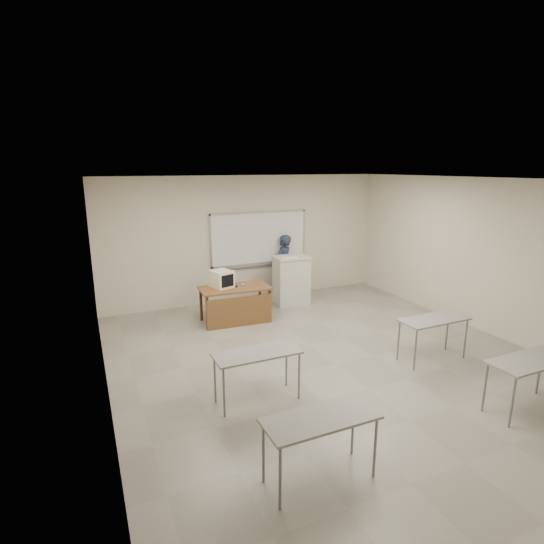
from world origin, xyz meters
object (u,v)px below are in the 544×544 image
laptop (228,283)px  mouse (243,285)px  presenter (283,266)px  whiteboard (259,239)px  crt_monitor (221,279)px  instructor_desk (237,298)px  podium (291,280)px  keyboard (288,257)px

laptop → mouse: bearing=-17.0°
laptop → presenter: 2.12m
whiteboard → presenter: (0.60, -0.13, -0.70)m
crt_monitor → instructor_desk: bearing=-60.9°
laptop → presenter: presenter is taller
mouse → instructor_desk: bearing=-127.1°
podium → presenter: 0.67m
podium → presenter: presenter is taller
whiteboard → presenter: 0.93m
whiteboard → instructor_desk: whiteboard is taller
crt_monitor → keyboard: size_ratio=0.98×
laptop → keyboard: 1.65m
keyboard → whiteboard: bearing=105.9°
instructor_desk → crt_monitor: 0.51m
instructor_desk → laptop: laptop is taller
presenter → laptop: bearing=-6.8°
whiteboard → mouse: 1.76m
keyboard → presenter: bearing=66.3°
instructor_desk → crt_monitor: crt_monitor is taller
mouse → keyboard: bearing=32.5°
presenter → instructor_desk: bearing=0.6°
crt_monitor → keyboard: bearing=-5.8°
whiteboard → laptop: (-1.23, -1.21, -0.67)m
keyboard → crt_monitor: bearing=-174.0°
laptop → keyboard: (1.58, 0.33, 0.35)m
whiteboard → laptop: 1.85m
podium → presenter: bearing=85.9°
instructor_desk → podium: bearing=26.7°
crt_monitor → laptop: crt_monitor is taller
keyboard → presenter: 0.88m
whiteboard → podium: (0.50, -0.77, -0.90)m
crt_monitor → mouse: size_ratio=4.70×
instructor_desk → laptop: 0.39m
whiteboard → crt_monitor: (-1.38, -1.24, -0.55)m
instructor_desk → presenter: size_ratio=0.93×
instructor_desk → mouse: size_ratio=15.53×
instructor_desk → keyboard: 1.71m
instructor_desk → whiteboard: bearing=55.8°
instructor_desk → mouse: mouse is taller
laptop → mouse: 0.32m
crt_monitor → presenter: presenter is taller
instructor_desk → presenter: (1.73, 1.34, 0.23)m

